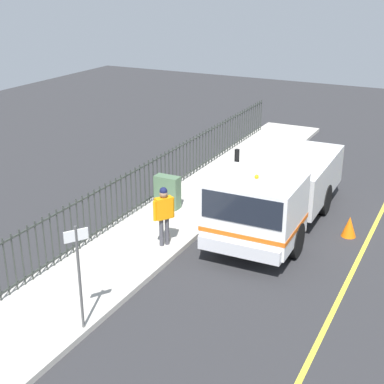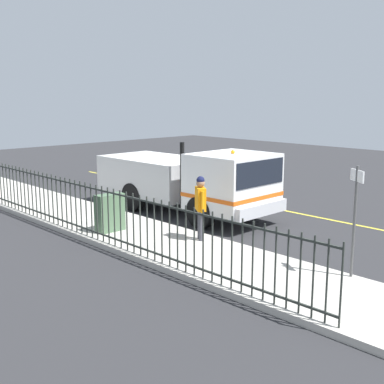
% 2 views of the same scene
% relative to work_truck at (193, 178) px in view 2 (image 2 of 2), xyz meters
% --- Properties ---
extents(ground_plane, '(46.17, 46.17, 0.00)m').
position_rel_work_truck_xyz_m(ground_plane, '(-0.14, -1.11, -1.22)').
color(ground_plane, '#2B2B2D').
rests_on(ground_plane, ground).
extents(sidewalk_slab, '(2.60, 20.99, 0.15)m').
position_rel_work_truck_xyz_m(sidewalk_slab, '(3.02, -1.11, -1.15)').
color(sidewalk_slab, '#B7B2A8').
rests_on(sidewalk_slab, ground).
extents(lane_marking, '(0.12, 18.89, 0.01)m').
position_rel_work_truck_xyz_m(lane_marking, '(-2.66, -1.11, -1.22)').
color(lane_marking, yellow).
rests_on(lane_marking, ground).
extents(work_truck, '(2.44, 6.76, 2.50)m').
position_rel_work_truck_xyz_m(work_truck, '(0.00, 0.00, 0.00)').
color(work_truck, white).
rests_on(work_truck, ground).
extents(worker_standing, '(0.44, 0.54, 1.69)m').
position_rel_work_truck_xyz_m(worker_standing, '(2.23, 2.62, -0.04)').
color(worker_standing, orange).
rests_on(worker_standing, sidewalk_slab).
extents(iron_fence, '(0.04, 17.87, 1.46)m').
position_rel_work_truck_xyz_m(iron_fence, '(4.16, -1.11, -0.34)').
color(iron_fence, '#2D332D').
rests_on(iron_fence, sidewalk_slab).
extents(utility_cabinet, '(0.80, 0.37, 1.05)m').
position_rel_work_truck_xyz_m(utility_cabinet, '(3.45, 0.27, -0.55)').
color(utility_cabinet, '#4C6B4C').
rests_on(utility_cabinet, sidewalk_slab).
extents(traffic_cone, '(0.43, 0.43, 0.61)m').
position_rel_work_truck_xyz_m(traffic_cone, '(-2.11, -0.53, -0.92)').
color(traffic_cone, orange).
rests_on(traffic_cone, ground).
extents(street_sign, '(0.30, 0.44, 2.34)m').
position_rel_work_truck_xyz_m(street_sign, '(1.85, 6.74, 0.38)').
color(street_sign, '#4C4C4C').
rests_on(street_sign, sidewalk_slab).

